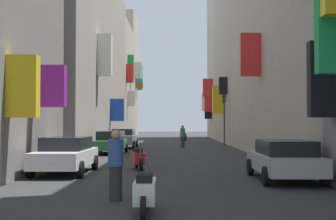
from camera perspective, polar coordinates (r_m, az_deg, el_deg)
ground_plane at (r=33.28m, az=0.37°, el=-5.03°), size 140.00×140.00×0.00m
building_left_mid_b at (r=36.41m, az=-12.38°, el=6.74°), size 7.13×23.63×14.51m
building_left_mid_c at (r=52.21m, az=-8.28°, el=3.61°), size 7.35×8.90×13.54m
building_left_far at (r=60.41m, az=-7.05°, el=4.31°), size 6.99×7.45×16.55m
building_right_mid_b at (r=34.57m, az=13.96°, el=10.07°), size 7.12×37.69×17.92m
building_right_mid_c at (r=58.72m, az=8.44°, el=7.07°), size 7.20×11.43×21.84m
parked_car_green at (r=27.94m, az=-7.47°, el=-4.11°), size 1.87×4.38×1.41m
parked_car_silver at (r=15.19m, az=14.83°, el=-6.14°), size 1.93×4.23×1.34m
parked_car_white at (r=17.23m, az=-13.10°, el=-5.58°), size 1.91×4.21×1.38m
parked_car_grey at (r=34.25m, az=-5.78°, el=-3.63°), size 1.96×4.30×1.48m
scooter_blue at (r=48.61m, az=1.99°, el=-3.46°), size 0.74×1.81×1.13m
scooter_red at (r=18.28m, az=-3.83°, el=-6.25°), size 0.66×1.79×1.13m
scooter_white at (r=9.43m, az=-3.01°, el=-10.49°), size 0.46×1.99×1.13m
pedestrian_crossing at (r=10.99m, az=-6.80°, el=-7.12°), size 0.53×0.53×1.73m
pedestrian_near_left at (r=34.34m, az=1.91°, el=-3.45°), size 0.53×0.53×1.77m
traffic_light_near_corner at (r=38.10m, az=7.30°, el=-0.10°), size 0.26×0.34×4.41m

